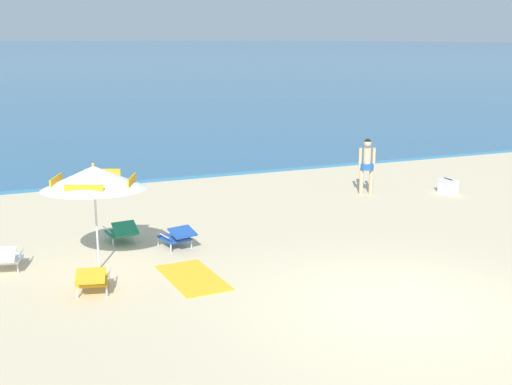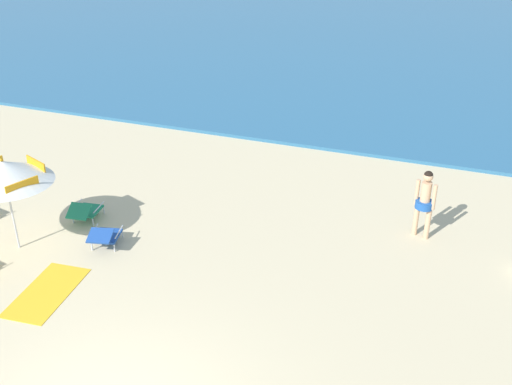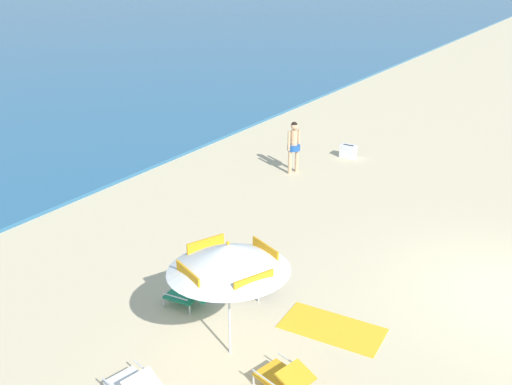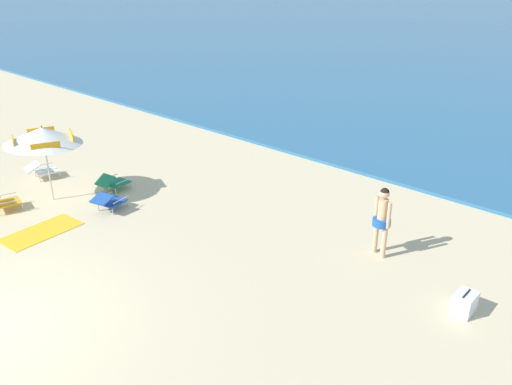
# 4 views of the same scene
# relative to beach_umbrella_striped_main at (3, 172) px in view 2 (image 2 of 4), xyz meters

# --- Properties ---
(beach_umbrella_striped_main) EXTENTS (2.59, 2.59, 2.08)m
(beach_umbrella_striped_main) POSITION_rel_beach_umbrella_striped_main_xyz_m (0.00, 0.00, 0.00)
(beach_umbrella_striped_main) COLOR silver
(beach_umbrella_striped_main) RESTS_ON ground
(lounge_chair_under_umbrella) EXTENTS (0.65, 0.95, 0.52)m
(lounge_chair_under_umbrella) POSITION_rel_beach_umbrella_striped_main_xyz_m (0.72, 1.44, -1.53)
(lounge_chair_under_umbrella) COLOR #1E7F56
(lounge_chair_under_umbrella) RESTS_ON ground
(lounge_chair_spare_folded) EXTENTS (0.72, 0.96, 0.50)m
(lounge_chair_spare_folded) POSITION_rel_beach_umbrella_striped_main_xyz_m (1.73, 0.64, -1.52)
(lounge_chair_spare_folded) COLOR #1E4799
(lounge_chair_spare_folded) RESTS_ON ground
(person_standing_near_shore) EXTENTS (0.45, 0.39, 1.59)m
(person_standing_near_shore) POSITION_rel_beach_umbrella_striped_main_xyz_m (8.00, 3.36, -0.88)
(person_standing_near_shore) COLOR #D8A87F
(person_standing_near_shore) RESTS_ON ground
(beach_towel) EXTENTS (1.04, 1.87, 0.01)m
(beach_towel) POSITION_rel_beach_umbrella_striped_main_xyz_m (1.53, -1.13, -1.79)
(beach_towel) COLOR gold
(beach_towel) RESTS_ON ground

